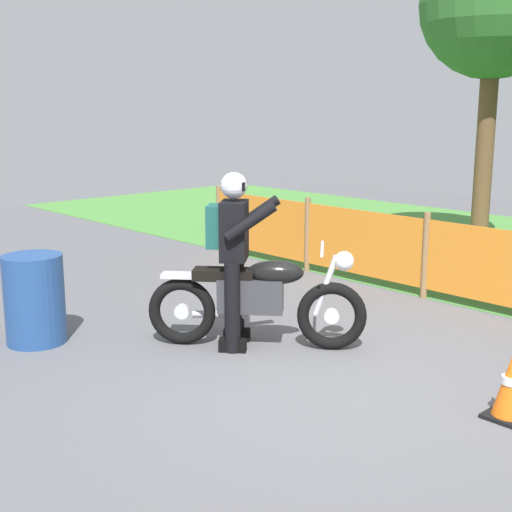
{
  "coord_description": "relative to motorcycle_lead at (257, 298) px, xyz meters",
  "views": [
    {
      "loc": [
        3.59,
        -4.22,
        2.28
      ],
      "look_at": [
        -1.08,
        0.14,
        0.9
      ],
      "focal_mm": 48.56,
      "sensor_mm": 36.0,
      "label": 1
    }
  ],
  "objects": [
    {
      "name": "ground",
      "position": [
        1.08,
        -0.15,
        -0.5
      ],
      "size": [
        24.0,
        24.0,
        0.02
      ],
      "primitive_type": "cube",
      "color": "#5B5B60"
    },
    {
      "name": "rider_lead",
      "position": [
        -0.17,
        -0.15,
        0.47
      ],
      "size": [
        0.78,
        0.75,
        1.69
      ],
      "rotation": [
        0.0,
        0.0,
        0.72
      ],
      "color": "black",
      "rests_on": "ground"
    },
    {
      "name": "motorcycle_lead",
      "position": [
        0.0,
        0.0,
        0.0
      ],
      "size": [
        1.67,
        1.47,
        1.0
      ],
      "rotation": [
        0.0,
        0.0,
        0.72
      ],
      "color": "black",
      "rests_on": "ground"
    },
    {
      "name": "tree_leftmost",
      "position": [
        -0.89,
        5.71,
        3.27
      ],
      "size": [
        2.24,
        2.24,
        4.92
      ],
      "color": "brown",
      "rests_on": "ground"
    },
    {
      "name": "barrier_fence",
      "position": [
        1.08,
        2.67,
        0.06
      ],
      "size": [
        9.75,
        0.08,
        1.05
      ],
      "color": "olive",
      "rests_on": "ground"
    },
    {
      "name": "spare_drum",
      "position": [
        -1.58,
        -1.51,
        -0.05
      ],
      "size": [
        0.58,
        0.58,
        0.88
      ],
      "primitive_type": "cylinder",
      "color": "navy",
      "rests_on": "ground"
    },
    {
      "name": "traffic_cone",
      "position": [
        2.44,
        0.29,
        -0.23
      ],
      "size": [
        0.32,
        0.32,
        0.53
      ],
      "color": "black",
      "rests_on": "ground"
    }
  ]
}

